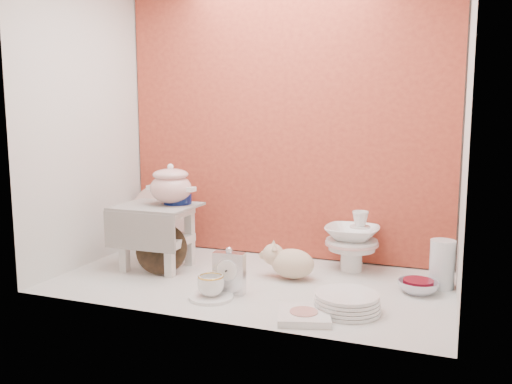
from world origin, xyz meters
TOP-DOWN VIEW (x-y plane):
  - ground at (0.00, 0.00)m, footprint 1.80×1.80m
  - niche_shell at (0.00, 0.18)m, footprint 1.86×1.03m
  - step_stool at (-0.52, 0.03)m, footprint 0.39×0.33m
  - soup_tureen at (-0.45, 0.07)m, footprint 0.26×0.26m
  - cobalt_bowl at (-0.44, 0.11)m, footprint 0.15×0.15m
  - floral_platter at (-0.69, 0.35)m, footprint 0.40×0.15m
  - blue_white_vase at (-0.68, 0.37)m, footprint 0.28×0.28m
  - lacquer_tray at (-0.46, -0.03)m, footprint 0.27×0.18m
  - mantel_clock at (-0.02, -0.19)m, footprint 0.14×0.06m
  - plush_pig at (0.17, 0.10)m, footprint 0.31×0.27m
  - teacup_saucer at (-0.07, -0.28)m, footprint 0.19×0.19m
  - gold_rim_teacup at (-0.07, -0.28)m, footprint 0.13×0.13m
  - lattice_dish at (0.36, -0.35)m, footprint 0.25×0.25m
  - dinner_plate_stack at (0.49, -0.22)m, footprint 0.33×0.33m
  - crystal_bowl at (0.74, 0.11)m, footprint 0.22×0.22m
  - clear_glass_vase at (0.84, 0.21)m, footprint 0.11×0.11m
  - porcelain_tower at (0.41, 0.34)m, footprint 0.31×0.31m

SIDE VIEW (x-z plane):
  - ground at x=0.00m, z-range 0.00..0.00m
  - teacup_saucer at x=-0.07m, z-range 0.00..0.01m
  - lattice_dish at x=0.36m, z-range 0.00..0.03m
  - crystal_bowl at x=0.74m, z-range 0.00..0.05m
  - dinner_plate_stack at x=0.49m, z-range 0.00..0.07m
  - gold_rim_teacup at x=-0.07m, z-range 0.01..0.10m
  - plush_pig at x=0.17m, z-range 0.00..0.16m
  - mantel_clock at x=-0.02m, z-range 0.00..0.20m
  - clear_glass_vase at x=0.84m, z-range 0.00..0.22m
  - lacquer_tray at x=-0.46m, z-range 0.00..0.24m
  - blue_white_vase at x=-0.68m, z-range 0.00..0.25m
  - porcelain_tower at x=0.41m, z-range 0.00..0.31m
  - step_stool at x=-0.52m, z-range 0.00..0.32m
  - floral_platter at x=-0.69m, z-range 0.00..0.38m
  - cobalt_bowl at x=-0.44m, z-range 0.32..0.38m
  - soup_tureen at x=-0.45m, z-range 0.32..0.53m
  - niche_shell at x=0.00m, z-range 0.17..1.70m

